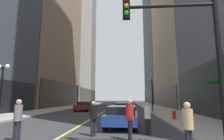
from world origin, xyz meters
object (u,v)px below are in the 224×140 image
at_px(car_yellow, 123,109).
at_px(car_maroon, 84,106).
at_px(car_blue, 122,115).
at_px(street_lamp_left_far, 78,91).
at_px(pedestrian_in_white_shirt, 147,116).
at_px(traffic_light_near_right, 187,43).
at_px(street_lamp_left_near, 2,79).
at_px(fire_hydrant_right, 174,116).
at_px(pedestrian_in_tan_trench, 188,124).
at_px(pedestrian_in_red_jacket, 130,116).
at_px(pedestrian_in_black_coat, 93,115).
at_px(street_lamp_right_mid, 152,87).
at_px(pedestrian_in_grey_suit, 18,117).

xyz_separation_m(car_yellow, car_maroon, (-5.75, 6.90, -0.00)).
relative_size(car_blue, street_lamp_left_far, 1.07).
relative_size(car_blue, pedestrian_in_white_shirt, 2.95).
xyz_separation_m(pedestrian_in_white_shirt, traffic_light_near_right, (1.14, -3.23, 2.81)).
distance_m(car_blue, pedestrian_in_white_shirt, 2.62).
height_order(street_lamp_left_near, fire_hydrant_right, street_lamp_left_near).
distance_m(pedestrian_in_tan_trench, street_lamp_left_far, 30.90).
xyz_separation_m(pedestrian_in_white_shirt, street_lamp_left_far, (-10.61, 25.14, 2.33)).
bearing_deg(pedestrian_in_red_jacket, street_lamp_left_far, 110.04).
bearing_deg(car_yellow, car_maroon, 129.83).
relative_size(pedestrian_in_white_shirt, traffic_light_near_right, 0.28).
distance_m(pedestrian_in_white_shirt, pedestrian_in_black_coat, 2.76).
distance_m(car_blue, car_maroon, 15.65).
height_order(car_yellow, street_lamp_right_mid, street_lamp_right_mid).
bearing_deg(pedestrian_in_black_coat, street_lamp_left_near, 152.49).
distance_m(pedestrian_in_grey_suit, street_lamp_left_near, 7.77).
bearing_deg(car_yellow, pedestrian_in_black_coat, -96.44).
distance_m(car_yellow, street_lamp_left_far, 18.00).
height_order(car_yellow, fire_hydrant_right, car_yellow).
relative_size(car_blue, street_lamp_left_near, 1.07).
bearing_deg(pedestrian_in_red_jacket, pedestrian_in_tan_trench, -47.25).
height_order(pedestrian_in_grey_suit, street_lamp_right_mid, street_lamp_right_mid).
height_order(pedestrian_in_tan_trench, fire_hydrant_right, pedestrian_in_tan_trench).
relative_size(car_blue, fire_hydrant_right, 5.92).
xyz_separation_m(pedestrian_in_red_jacket, fire_hydrant_right, (3.61, 7.03, -0.64)).
bearing_deg(pedestrian_in_red_jacket, fire_hydrant_right, 62.84).
height_order(pedestrian_in_tan_trench, pedestrian_in_grey_suit, pedestrian_in_grey_suit).
distance_m(pedestrian_in_tan_trench, street_lamp_right_mid, 17.91).
relative_size(car_yellow, fire_hydrant_right, 5.70).
bearing_deg(street_lamp_right_mid, car_blue, -106.43).
relative_size(pedestrian_in_tan_trench, pedestrian_in_grey_suit, 0.96).
bearing_deg(car_maroon, street_lamp_right_mid, -14.47).
xyz_separation_m(car_maroon, fire_hydrant_right, (9.95, -11.14, -0.32)).
bearing_deg(pedestrian_in_grey_suit, pedestrian_in_black_coat, 25.89).
relative_size(pedestrian_in_red_jacket, fire_hydrant_right, 2.23).
distance_m(car_maroon, street_lamp_left_far, 9.41).
xyz_separation_m(pedestrian_in_red_jacket, street_lamp_right_mid, (3.11, 15.73, 2.21)).
bearing_deg(pedestrian_in_grey_suit, car_yellow, 70.71).
distance_m(car_yellow, car_maroon, 8.98).
height_order(traffic_light_near_right, street_lamp_left_near, traffic_light_near_right).
height_order(car_maroon, pedestrian_in_white_shirt, pedestrian_in_white_shirt).
bearing_deg(car_blue, pedestrian_in_black_coat, -114.66).
bearing_deg(street_lamp_left_near, pedestrian_in_tan_trench, -30.94).
height_order(car_blue, car_maroon, same).
distance_m(car_yellow, street_lamp_left_near, 11.38).
xyz_separation_m(car_yellow, street_lamp_left_far, (-9.11, 15.31, 2.54)).
bearing_deg(street_lamp_right_mid, street_lamp_left_far, 139.71).
bearing_deg(car_blue, pedestrian_in_grey_suit, -134.90).
distance_m(pedestrian_in_tan_trench, fire_hydrant_right, 9.21).
xyz_separation_m(pedestrian_in_black_coat, pedestrian_in_tan_trench, (3.61, -2.79, 0.01)).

